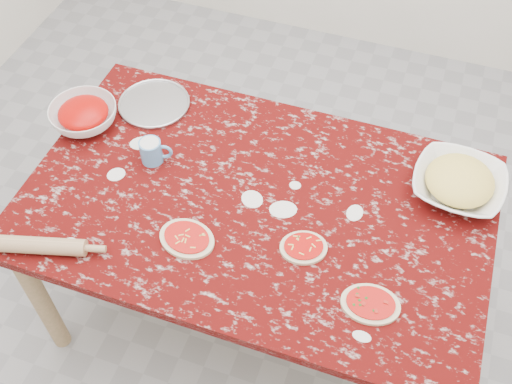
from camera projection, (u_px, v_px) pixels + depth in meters
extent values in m
plane|color=gray|center=(256.00, 306.00, 2.69)|extent=(4.00, 4.00, 0.00)
cube|color=#410605|center=(256.00, 205.00, 2.12)|extent=(1.60, 1.00, 0.04)
cube|color=tan|center=(256.00, 215.00, 2.17)|extent=(1.50, 0.90, 0.08)
cylinder|color=tan|center=(40.00, 298.00, 2.31)|extent=(0.07, 0.07, 0.71)
cylinder|color=tan|center=(138.00, 146.00, 2.81)|extent=(0.07, 0.07, 0.71)
cylinder|color=tan|center=(455.00, 230.00, 2.51)|extent=(0.07, 0.07, 0.71)
cylinder|color=#B2B2B7|center=(154.00, 104.00, 2.40)|extent=(0.31, 0.31, 0.01)
imported|color=white|center=(84.00, 116.00, 2.31)|extent=(0.32, 0.32, 0.08)
imported|color=white|center=(458.00, 185.00, 2.10)|extent=(0.34, 0.34, 0.08)
cylinder|color=#5796D1|center=(151.00, 151.00, 2.19)|extent=(0.08, 0.08, 0.09)
torus|color=#5796D1|center=(164.00, 152.00, 2.19)|extent=(0.07, 0.03, 0.06)
cylinder|color=silver|center=(150.00, 145.00, 2.16)|extent=(0.06, 0.06, 0.01)
ellipsoid|color=beige|center=(187.00, 239.00, 2.00)|extent=(0.21, 0.18, 0.01)
ellipsoid|color=red|center=(187.00, 237.00, 1.99)|extent=(0.17, 0.14, 0.00)
ellipsoid|color=beige|center=(303.00, 248.00, 1.98)|extent=(0.19, 0.18, 0.01)
ellipsoid|color=red|center=(304.00, 246.00, 1.97)|extent=(0.16, 0.14, 0.00)
ellipsoid|color=beige|center=(370.00, 304.00, 1.85)|extent=(0.20, 0.16, 0.01)
ellipsoid|color=red|center=(371.00, 303.00, 1.84)|extent=(0.16, 0.13, 0.00)
cylinder|color=tan|center=(42.00, 246.00, 1.95)|extent=(0.29, 0.13, 0.06)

